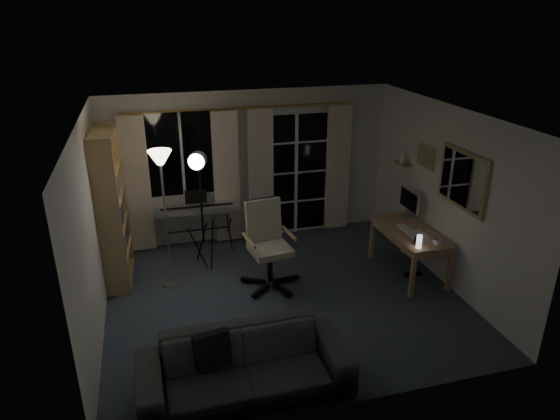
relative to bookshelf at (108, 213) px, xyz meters
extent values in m
cube|color=#313C48|center=(2.13, -1.08, -1.02)|extent=(4.50, 4.00, 0.02)
cube|color=white|center=(1.08, 0.90, 0.49)|extent=(1.20, 0.06, 1.40)
cube|color=black|center=(1.08, 0.87, 0.49)|extent=(1.10, 0.02, 1.30)
cube|color=white|center=(1.08, 0.86, 0.49)|extent=(0.04, 0.03, 1.30)
cube|color=white|center=(2.88, 0.90, 0.02)|extent=(1.32, 0.06, 2.11)
cube|color=black|center=(2.58, 0.87, 0.02)|extent=(0.55, 0.02, 1.95)
cube|color=black|center=(3.18, 0.87, 0.02)|extent=(0.55, 0.02, 1.95)
cube|color=white|center=(2.88, 0.86, 0.02)|extent=(0.05, 0.04, 2.05)
cube|color=white|center=(2.88, 0.86, -0.46)|extent=(1.15, 0.03, 0.03)
cube|color=white|center=(2.88, 0.86, 0.04)|extent=(1.15, 0.03, 0.03)
cube|color=white|center=(2.88, 0.86, 0.54)|extent=(1.15, 0.03, 0.03)
cylinder|color=gold|center=(1.98, 0.82, 1.14)|extent=(3.50, 0.03, 0.03)
cube|color=#FFE9D0|center=(0.38, 0.80, 0.07)|extent=(0.40, 0.07, 2.10)
cube|color=#FFE9D0|center=(1.73, 0.80, 0.07)|extent=(0.40, 0.07, 2.10)
cube|color=#FFE9D0|center=(2.28, 0.80, 0.07)|extent=(0.40, 0.07, 2.10)
cube|color=#FFE9D0|center=(3.58, 0.80, 0.07)|extent=(0.40, 0.07, 2.10)
cube|color=tan|center=(0.02, -0.46, 0.05)|extent=(0.34, 0.05, 2.12)
cube|color=tan|center=(0.06, 0.49, 0.05)|extent=(0.34, 0.05, 2.12)
cube|color=tan|center=(-0.12, 0.02, 0.05)|extent=(0.08, 0.96, 2.12)
cube|color=tan|center=(0.04, 0.02, -0.97)|extent=(0.39, 0.97, 0.03)
cube|color=tan|center=(0.04, 0.02, -0.58)|extent=(0.39, 0.97, 0.03)
cube|color=tan|center=(0.04, 0.02, -0.18)|extent=(0.39, 0.97, 0.03)
cube|color=tan|center=(0.04, 0.02, 0.22)|extent=(0.39, 0.97, 0.03)
cube|color=tan|center=(0.04, 0.02, 0.63)|extent=(0.39, 0.97, 0.03)
cube|color=tan|center=(0.04, 0.02, 1.08)|extent=(0.39, 0.97, 0.03)
cube|color=#AFAFA5|center=(0.04, -0.38, -0.43)|extent=(0.24, 0.07, 0.27)
cube|color=#94643D|center=(0.05, -0.27, -0.46)|extent=(0.24, 0.06, 0.22)
cube|color=#343434|center=(0.05, -0.19, -0.45)|extent=(0.24, 0.05, 0.25)
cube|color=#94643D|center=(0.05, -0.10, -0.41)|extent=(0.24, 0.05, 0.32)
cube|color=#AFAFA5|center=(0.06, -0.02, -0.45)|extent=(0.24, 0.07, 0.25)
cube|color=#AF3266|center=(0.06, 0.07, -0.44)|extent=(0.24, 0.05, 0.26)
cube|color=#3E38AA|center=(0.07, 0.16, -0.44)|extent=(0.24, 0.06, 0.26)
cube|color=#94643D|center=(0.07, 0.25, -0.45)|extent=(0.24, 0.04, 0.24)
cube|color=#AF3266|center=(0.07, 0.32, -0.44)|extent=(0.24, 0.07, 0.25)
cube|color=#343434|center=(0.08, 0.42, -0.43)|extent=(0.24, 0.04, 0.28)
cube|color=#3E38AA|center=(0.04, -0.38, -0.02)|extent=(0.24, 0.05, 0.29)
cube|color=#343434|center=(0.04, -0.30, -0.02)|extent=(0.24, 0.07, 0.28)
cube|color=#343434|center=(0.05, -0.20, -0.04)|extent=(0.24, 0.05, 0.25)
cube|color=#3E38AA|center=(0.05, -0.11, -0.05)|extent=(0.24, 0.04, 0.23)
cube|color=#3E38AA|center=(0.06, -0.04, -0.04)|extent=(0.24, 0.05, 0.25)
cube|color=#343434|center=(0.06, 0.04, -0.02)|extent=(0.24, 0.05, 0.29)
cube|color=#343434|center=(0.06, 0.12, -0.05)|extent=(0.24, 0.06, 0.23)
cube|color=gold|center=(0.07, 0.21, -0.04)|extent=(0.24, 0.05, 0.25)
cube|color=#94643D|center=(0.07, 0.29, -0.04)|extent=(0.24, 0.04, 0.26)
cube|color=#343434|center=(0.08, 0.37, -0.04)|extent=(0.24, 0.04, 0.25)
cube|color=#AF3266|center=(0.04, -0.38, 0.39)|extent=(0.24, 0.05, 0.30)
cube|color=#343434|center=(0.04, -0.30, 0.35)|extent=(0.24, 0.04, 0.23)
cube|color=#AFAFA5|center=(0.05, -0.22, 0.40)|extent=(0.24, 0.05, 0.32)
cube|color=#AFAFA5|center=(0.05, -0.15, 0.38)|extent=(0.24, 0.05, 0.29)
cube|color=#94643D|center=(0.06, -0.07, 0.36)|extent=(0.24, 0.05, 0.24)
cube|color=#3E38AA|center=(0.06, 0.01, 0.36)|extent=(0.24, 0.06, 0.24)
cylinder|color=#B2B2B7|center=(0.73, -0.34, -0.99)|extent=(0.31, 0.31, 0.03)
cylinder|color=#B2B2B7|center=(0.73, -0.34, -0.10)|extent=(0.03, 0.03, 1.76)
cone|color=#FFE5B2|center=(0.73, -0.34, 0.80)|extent=(0.33, 0.33, 0.18)
cylinder|color=black|center=(0.76, 0.63, -0.68)|extent=(0.04, 0.59, 0.54)
cylinder|color=black|center=(0.76, 0.63, -0.68)|extent=(0.04, 0.59, 0.54)
cylinder|color=black|center=(1.70, 0.60, -0.68)|extent=(0.04, 0.59, 0.54)
cylinder|color=black|center=(1.70, 0.60, -0.68)|extent=(0.04, 0.59, 0.54)
cylinder|color=black|center=(1.23, 0.62, -0.68)|extent=(0.95, 0.04, 0.02)
cube|color=silver|center=(1.23, 0.62, -0.32)|extent=(1.24, 0.34, 0.09)
cube|color=white|center=(1.23, 0.54, -0.28)|extent=(1.14, 0.16, 0.01)
cube|color=black|center=(1.23, 0.58, -0.27)|extent=(1.10, 0.10, 0.01)
cube|color=black|center=(1.23, 0.71, -0.15)|extent=(0.33, 0.08, 0.20)
cylinder|color=black|center=(1.35, 0.00, -0.68)|extent=(0.12, 0.27, 0.71)
cylinder|color=black|center=(1.22, 0.16, -0.68)|extent=(0.19, 0.23, 0.72)
cylinder|color=black|center=(1.15, -0.03, -0.68)|extent=(0.28, 0.07, 0.72)
cylinder|color=black|center=(1.24, 0.04, 0.01)|extent=(0.04, 0.04, 1.24)
cylinder|color=silver|center=(1.22, -0.01, 0.63)|extent=(0.27, 0.21, 0.24)
cylinder|color=white|center=(1.19, -0.08, 0.63)|extent=(0.20, 0.09, 0.20)
cube|color=black|center=(2.27, -0.73, -0.96)|extent=(0.36, 0.10, 0.04)
cylinder|color=black|center=(2.36, -0.72, -0.98)|extent=(0.06, 0.06, 0.06)
cube|color=black|center=(2.08, -0.52, -0.96)|extent=(0.12, 0.36, 0.04)
cylinder|color=black|center=(2.09, -0.43, -0.98)|extent=(0.06, 0.06, 0.06)
cube|color=black|center=(1.82, -0.64, -0.96)|extent=(0.34, 0.22, 0.04)
cylinder|color=black|center=(1.74, -0.60, -0.98)|extent=(0.06, 0.06, 0.06)
cube|color=black|center=(1.85, -0.92, -0.96)|extent=(0.30, 0.28, 0.04)
cylinder|color=black|center=(1.79, -0.99, -0.98)|extent=(0.06, 0.06, 0.06)
cube|color=black|center=(2.14, -0.98, -0.96)|extent=(0.20, 0.34, 0.04)
cylinder|color=black|center=(2.17, -1.06, -0.98)|extent=(0.06, 0.06, 0.06)
cylinder|color=black|center=(2.03, -0.76, -0.70)|extent=(0.07, 0.07, 0.44)
cube|color=beige|center=(2.03, -0.76, -0.45)|extent=(0.57, 0.57, 0.09)
cube|color=beige|center=(2.00, -0.52, -0.12)|extent=(0.50, 0.20, 0.58)
cube|color=black|center=(2.00, -0.47, -0.10)|extent=(0.48, 0.17, 0.54)
cylinder|color=tan|center=(1.74, -0.77, -0.27)|extent=(0.10, 0.45, 0.05)
cylinder|color=tan|center=(2.31, -0.70, -0.27)|extent=(0.10, 0.45, 0.05)
cube|color=tan|center=(4.01, -0.93, -0.36)|extent=(0.65, 1.26, 0.04)
cube|color=tan|center=(4.01, -0.93, -0.42)|extent=(0.61, 1.22, 0.09)
cube|color=tan|center=(3.74, -1.52, -0.69)|extent=(0.05, 0.05, 0.63)
cube|color=tan|center=(4.29, -1.51, -0.69)|extent=(0.05, 0.05, 0.63)
cube|color=tan|center=(3.72, -0.34, -0.69)|extent=(0.05, 0.05, 0.63)
cube|color=tan|center=(4.27, -0.33, -0.69)|extent=(0.05, 0.05, 0.63)
cube|color=silver|center=(4.21, -0.48, -0.33)|extent=(0.16, 0.11, 0.01)
cube|color=silver|center=(4.21, -0.48, -0.22)|extent=(0.04, 0.03, 0.20)
cube|color=silver|center=(4.21, -0.48, -0.07)|extent=(0.04, 0.48, 0.30)
cube|color=black|center=(4.19, -0.48, -0.07)|extent=(0.02, 0.44, 0.27)
cube|color=white|center=(3.96, -0.89, -0.33)|extent=(0.13, 0.38, 0.02)
cube|color=white|center=(3.92, -1.16, -0.33)|extent=(0.06, 0.09, 0.02)
cube|color=white|center=(4.05, -1.07, -0.34)|extent=(0.24, 0.29, 0.01)
cube|color=white|center=(4.03, -1.25, -0.34)|extent=(0.20, 0.15, 0.00)
cube|color=black|center=(3.85, -1.34, -0.29)|extent=(0.05, 0.04, 0.11)
cylinder|color=white|center=(3.84, -1.43, -0.25)|extent=(0.07, 0.07, 0.18)
cube|color=black|center=(4.05, -1.03, -0.98)|extent=(0.27, 0.08, 0.04)
imported|color=silver|center=(4.11, -1.43, -0.28)|extent=(0.11, 0.09, 0.11)
cube|color=tan|center=(4.35, -1.43, 0.54)|extent=(0.04, 0.94, 0.74)
cube|color=white|center=(4.33, -1.43, 0.54)|extent=(0.01, 0.84, 0.64)
cube|color=tan|center=(4.36, -0.53, 0.59)|extent=(0.03, 0.42, 0.32)
cube|color=#53A764|center=(4.34, -0.53, 0.59)|extent=(0.00, 0.36, 0.26)
cube|color=tan|center=(4.29, -0.03, 0.34)|extent=(0.16, 0.30, 0.02)
cone|color=beige|center=(4.29, -0.03, 0.43)|extent=(0.12, 0.12, 0.15)
imported|color=#2E2E31|center=(1.30, -2.63, -0.60)|extent=(2.07, 0.62, 0.81)
cube|color=black|center=(1.00, -2.54, -0.53)|extent=(0.38, 0.25, 0.36)
camera|label=1|loc=(0.59, -6.52, 2.56)|focal=32.00mm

